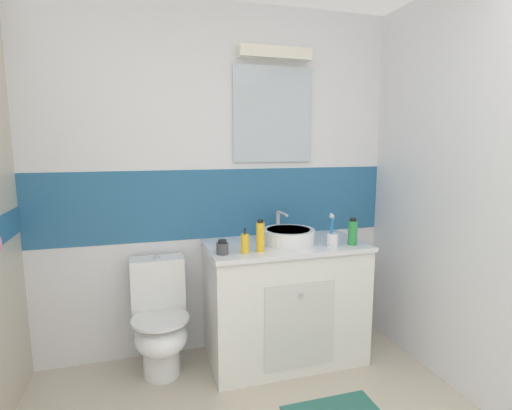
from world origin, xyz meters
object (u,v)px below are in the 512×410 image
(sink_basin, at_px, (288,235))
(toilet, at_px, (160,322))
(hair_gel_jar, at_px, (222,248))
(soap_dispenser, at_px, (245,243))
(toothbrush_cup, at_px, (332,239))
(shampoo_bottle_tall, at_px, (260,236))
(mouthwash_bottle, at_px, (353,232))

(sink_basin, relative_size, toilet, 0.53)
(sink_basin, xyz_separation_m, hair_gel_jar, (-0.49, -0.14, -0.01))
(hair_gel_jar, bearing_deg, sink_basin, 16.21)
(soap_dispenser, bearing_deg, toilet, 157.98)
(toothbrush_cup, height_order, soap_dispenser, toothbrush_cup)
(toothbrush_cup, bearing_deg, hair_gel_jar, 178.21)
(shampoo_bottle_tall, bearing_deg, mouthwash_bottle, -1.51)
(sink_basin, height_order, mouthwash_bottle, sink_basin)
(soap_dispenser, relative_size, mouthwash_bottle, 0.88)
(sink_basin, distance_m, hair_gel_jar, 0.52)
(toothbrush_cup, height_order, shampoo_bottle_tall, toothbrush_cup)
(mouthwash_bottle, bearing_deg, hair_gel_jar, 178.74)
(sink_basin, relative_size, toothbrush_cup, 1.82)
(sink_basin, bearing_deg, toothbrush_cup, -33.41)
(toothbrush_cup, bearing_deg, soap_dispenser, 178.80)
(toilet, distance_m, toothbrush_cup, 1.28)
(sink_basin, relative_size, mouthwash_bottle, 2.23)
(soap_dispenser, bearing_deg, sink_basin, 23.73)
(sink_basin, bearing_deg, hair_gel_jar, -163.79)
(toilet, bearing_deg, shampoo_bottle_tall, -18.02)
(sink_basin, xyz_separation_m, toilet, (-0.88, 0.06, -0.54))
(soap_dispenser, relative_size, hair_gel_jar, 1.78)
(hair_gel_jar, bearing_deg, toilet, 152.24)
(toothbrush_cup, bearing_deg, sink_basin, 146.59)
(soap_dispenser, distance_m, shampoo_bottle_tall, 0.11)
(sink_basin, bearing_deg, toilet, 176.10)
(mouthwash_bottle, bearing_deg, sink_basin, 158.03)
(toothbrush_cup, height_order, hair_gel_jar, toothbrush_cup)
(toothbrush_cup, distance_m, soap_dispenser, 0.61)
(shampoo_bottle_tall, bearing_deg, toilet, 161.98)
(toilet, relative_size, hair_gel_jar, 8.55)
(soap_dispenser, bearing_deg, hair_gel_jar, 175.73)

